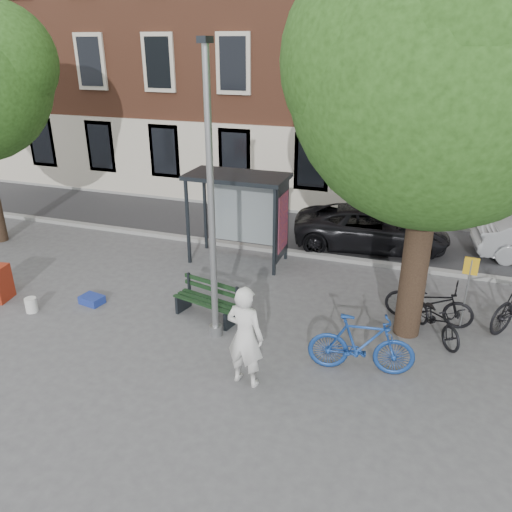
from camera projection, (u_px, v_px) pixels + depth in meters
The scene contains 17 objects.
ground at pixel (216, 335), 11.13m from camera, with size 90.00×90.00×0.00m, color #4C4C4F.
road at pixel (296, 231), 17.20m from camera, with size 40.00×4.00×0.01m, color #28282B.
curb_near at pixel (280, 251), 15.44m from camera, with size 40.00×0.25×0.12m, color gray.
curb_far at pixel (310, 212), 18.92m from camera, with size 40.00×0.25×0.12m, color gray.
building_row at pixel (341, 15), 19.65m from camera, with size 30.00×8.00×14.00m, color brown.
lamppost at pixel (212, 216), 10.03m from camera, with size 0.28×0.35×6.11m.
tree_right at pixel (443, 66), 8.90m from camera, with size 5.76×5.60×8.20m.
bus_shelter at pixel (251, 199), 14.11m from camera, with size 2.85×1.45×2.62m.
painter at pixel (245, 336), 9.19m from camera, with size 0.74×0.49×2.04m, color silver.
bench at pixel (208, 302), 11.70m from camera, with size 1.73×0.90×0.85m.
bike_a at pixel (429, 302), 11.45m from camera, with size 0.69×1.97×1.04m, color black.
bike_b at pixel (361, 344), 9.66m from camera, with size 0.58×2.06×1.24m, color navy.
bike_c at pixel (436, 319), 10.88m from camera, with size 0.61×1.74×0.91m, color black.
car_dark at pixel (371, 228), 15.62m from camera, with size 2.19×4.75×1.32m, color black.
blue_crate at pixel (92, 300), 12.42m from camera, with size 0.55×0.40×0.20m, color navy.
bucket_b at pixel (31, 305), 12.01m from camera, with size 0.28×0.28×0.36m, color silver.
notice_sign at pixel (469, 279), 10.86m from camera, with size 0.31×0.05×1.77m.
Camera 1 is at (3.96, -8.71, 6.01)m, focal length 35.00 mm.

